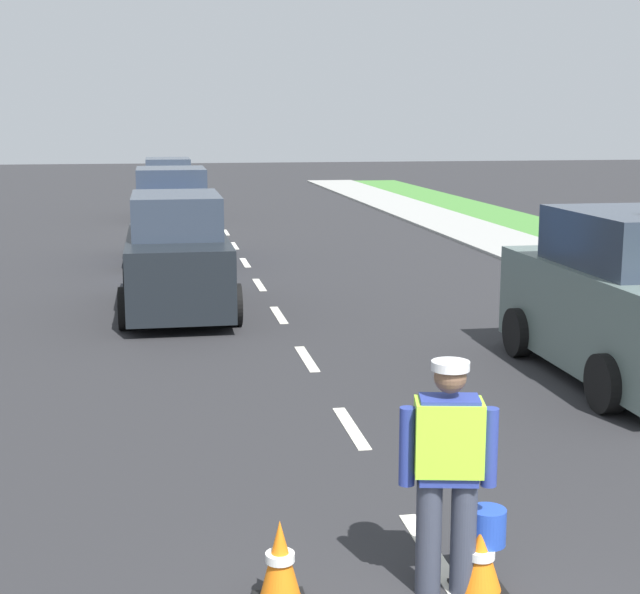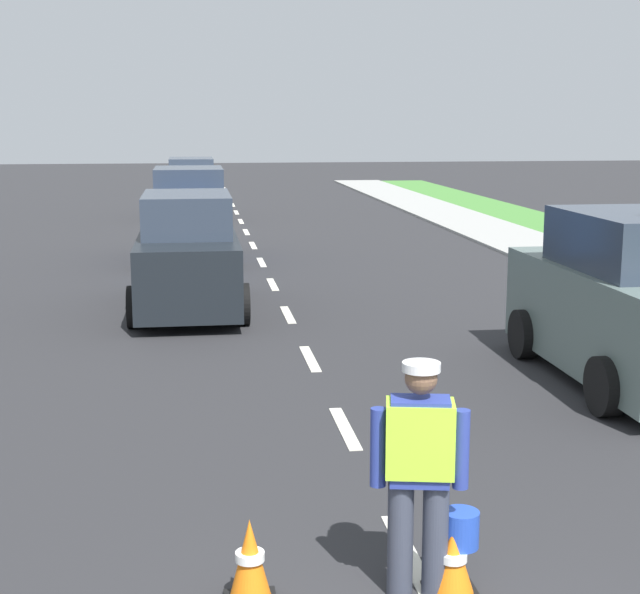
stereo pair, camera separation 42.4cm
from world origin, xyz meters
The scene contains 9 objects.
ground_plane centered at (0.00, 21.00, 0.00)m, with size 96.00×96.00×0.00m, color #28282B.
lane_center_line centered at (0.00, 25.20, 0.00)m, with size 0.14×46.40×0.01m.
road_worker centered at (-0.06, 2.11, 0.93)m, with size 0.77×0.37×1.67m.
traffic_cone_near centered at (0.16, 2.06, 0.25)m, with size 0.36×0.36×0.50m.
traffic_cone_far centered at (-1.24, 2.13, 0.30)m, with size 0.36×0.36×0.62m.
car_parked_curbside centered at (3.86, 7.03, 1.00)m, with size 2.08×4.22×2.15m.
car_oncoming_third centered at (-1.55, 28.35, 0.92)m, with size 1.91×4.27×1.99m.
car_oncoming_second centered at (-1.62, 18.43, 1.00)m, with size 2.05×3.89×2.16m.
car_oncoming_lead centered at (-1.66, 12.38, 0.94)m, with size 1.93×4.25×2.02m.
Camera 2 is at (-1.57, -3.79, 3.26)m, focal length 52.70 mm.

